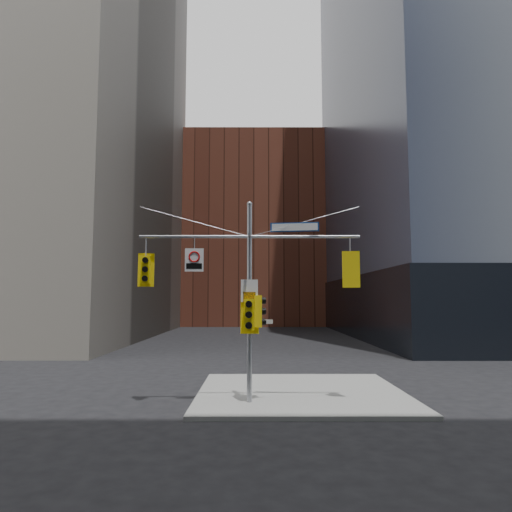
{
  "coord_description": "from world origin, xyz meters",
  "views": [
    {
      "loc": [
        0.21,
        -14.38,
        3.73
      ],
      "look_at": [
        0.24,
        2.0,
        5.29
      ],
      "focal_mm": 32.0,
      "sensor_mm": 36.0,
      "label": 1
    }
  ],
  "objects_px": {
    "traffic_light_west_arm": "(146,270)",
    "street_sign_blade": "(295,227)",
    "traffic_light_pole_side": "(259,311)",
    "traffic_light_pole_front": "(249,315)",
    "signal_assembly": "(249,280)",
    "traffic_light_east_arm": "(351,270)",
    "regulatory_sign_arm": "(194,259)"
  },
  "relations": [
    {
      "from": "street_sign_blade",
      "to": "regulatory_sign_arm",
      "type": "relative_size",
      "value": 2.1
    },
    {
      "from": "traffic_light_pole_side",
      "to": "street_sign_blade",
      "type": "xyz_separation_m",
      "value": [
        1.31,
        -0.01,
        3.04
      ]
    },
    {
      "from": "traffic_light_pole_side",
      "to": "street_sign_blade",
      "type": "relative_size",
      "value": 0.64
    },
    {
      "from": "signal_assembly",
      "to": "traffic_light_west_arm",
      "type": "distance_m",
      "value": 3.76
    },
    {
      "from": "traffic_light_pole_side",
      "to": "traffic_light_pole_front",
      "type": "bearing_deg",
      "value": 118.63
    },
    {
      "from": "traffic_light_east_arm",
      "to": "traffic_light_pole_front",
      "type": "distance_m",
      "value": 3.99
    },
    {
      "from": "signal_assembly",
      "to": "street_sign_blade",
      "type": "relative_size",
      "value": 4.55
    },
    {
      "from": "traffic_light_west_arm",
      "to": "street_sign_blade",
      "type": "relative_size",
      "value": 0.69
    },
    {
      "from": "traffic_light_east_arm",
      "to": "traffic_light_pole_front",
      "type": "height_order",
      "value": "traffic_light_east_arm"
    },
    {
      "from": "traffic_light_pole_front",
      "to": "signal_assembly",
      "type": "bearing_deg",
      "value": 93.86
    },
    {
      "from": "signal_assembly",
      "to": "street_sign_blade",
      "type": "height_order",
      "value": "signal_assembly"
    },
    {
      "from": "street_sign_blade",
      "to": "signal_assembly",
      "type": "bearing_deg",
      "value": -172.72
    },
    {
      "from": "traffic_light_west_arm",
      "to": "traffic_light_pole_side",
      "type": "height_order",
      "value": "traffic_light_west_arm"
    },
    {
      "from": "traffic_light_west_arm",
      "to": "street_sign_blade",
      "type": "xyz_separation_m",
      "value": [
        5.38,
        -0.01,
        1.55
      ]
    },
    {
      "from": "traffic_light_east_arm",
      "to": "traffic_light_pole_front",
      "type": "xyz_separation_m",
      "value": [
        -3.64,
        -0.27,
        -1.6
      ]
    },
    {
      "from": "signal_assembly",
      "to": "traffic_light_east_arm",
      "type": "distance_m",
      "value": 3.66
    },
    {
      "from": "traffic_light_pole_side",
      "to": "street_sign_blade",
      "type": "distance_m",
      "value": 3.31
    },
    {
      "from": "traffic_light_pole_side",
      "to": "traffic_light_pole_front",
      "type": "height_order",
      "value": "traffic_light_pole_front"
    },
    {
      "from": "traffic_light_east_arm",
      "to": "traffic_light_pole_side",
      "type": "relative_size",
      "value": 1.16
    },
    {
      "from": "traffic_light_pole_side",
      "to": "regulatory_sign_arm",
      "type": "xyz_separation_m",
      "value": [
        -2.32,
        -0.04,
        1.87
      ]
    },
    {
      "from": "traffic_light_east_arm",
      "to": "regulatory_sign_arm",
      "type": "bearing_deg",
      "value": 5.94
    },
    {
      "from": "signal_assembly",
      "to": "traffic_light_pole_front",
      "type": "height_order",
      "value": "signal_assembly"
    },
    {
      "from": "traffic_light_pole_side",
      "to": "traffic_light_pole_front",
      "type": "xyz_separation_m",
      "value": [
        -0.33,
        -0.28,
        -0.11
      ]
    },
    {
      "from": "traffic_light_pole_side",
      "to": "regulatory_sign_arm",
      "type": "bearing_deg",
      "value": 78.52
    },
    {
      "from": "traffic_light_west_arm",
      "to": "traffic_light_pole_front",
      "type": "distance_m",
      "value": 4.08
    },
    {
      "from": "street_sign_blade",
      "to": "traffic_light_east_arm",
      "type": "bearing_deg",
      "value": 7.1
    },
    {
      "from": "signal_assembly",
      "to": "regulatory_sign_arm",
      "type": "relative_size",
      "value": 9.57
    },
    {
      "from": "traffic_light_pole_front",
      "to": "regulatory_sign_arm",
      "type": "height_order",
      "value": "regulatory_sign_arm"
    },
    {
      "from": "traffic_light_pole_front",
      "to": "regulatory_sign_arm",
      "type": "relative_size",
      "value": 1.63
    },
    {
      "from": "traffic_light_east_arm",
      "to": "traffic_light_pole_side",
      "type": "xyz_separation_m",
      "value": [
        -3.32,
        0.02,
        -1.49
      ]
    },
    {
      "from": "traffic_light_west_arm",
      "to": "regulatory_sign_arm",
      "type": "relative_size",
      "value": 1.46
    },
    {
      "from": "traffic_light_pole_front",
      "to": "street_sign_blade",
      "type": "distance_m",
      "value": 3.56
    }
  ]
}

